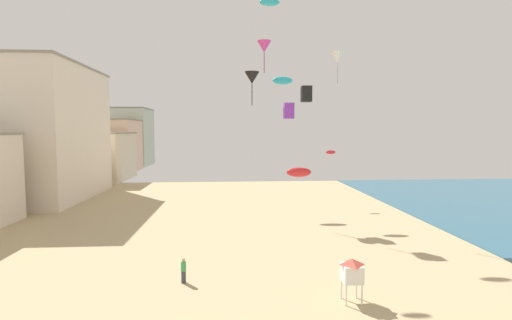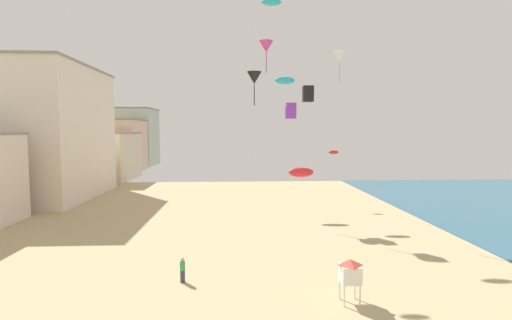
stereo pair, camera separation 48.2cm
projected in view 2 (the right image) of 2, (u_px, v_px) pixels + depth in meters
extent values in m
cube|color=silver|center=(37.00, 134.00, 52.97)|extent=(15.78, 19.69, 18.90)
cube|color=gray|center=(34.00, 66.00, 52.21)|extent=(16.10, 20.08, 0.30)
cube|color=beige|center=(93.00, 157.00, 73.46)|extent=(15.44, 14.61, 9.32)
cube|color=gray|center=(92.00, 133.00, 73.08)|extent=(15.74, 14.90, 0.30)
cube|color=beige|center=(119.00, 146.00, 89.16)|extent=(10.80, 13.60, 12.37)
cube|color=#89715E|center=(118.00, 120.00, 88.66)|extent=(11.02, 13.87, 0.30)
cube|color=#B7C6B2|center=(136.00, 138.00, 104.84)|extent=(10.31, 13.73, 15.97)
cube|color=slate|center=(136.00, 109.00, 104.19)|extent=(10.52, 14.01, 0.30)
cube|color=#383D4C|center=(183.00, 276.00, 23.76)|extent=(0.28, 0.18, 0.80)
cylinder|color=#389951|center=(182.00, 266.00, 23.70)|extent=(0.34, 0.34, 0.60)
sphere|color=tan|center=(182.00, 259.00, 23.67)|extent=(0.24, 0.24, 0.24)
cylinder|color=white|center=(344.00, 296.00, 20.45)|extent=(0.10, 0.10, 1.20)
cylinder|color=white|center=(360.00, 296.00, 20.50)|extent=(0.10, 0.10, 1.20)
cylinder|color=white|center=(340.00, 289.00, 21.35)|extent=(0.10, 0.10, 1.20)
cylinder|color=white|center=(355.00, 289.00, 21.39)|extent=(0.10, 0.10, 1.20)
cube|color=white|center=(350.00, 274.00, 20.83)|extent=(1.10, 1.10, 1.00)
pyramid|color=#D14C3D|center=(350.00, 262.00, 20.78)|extent=(1.10, 1.10, 0.35)
cone|color=#DB3D9E|center=(266.00, 47.00, 39.61)|extent=(1.50, 1.50, 1.23)
cylinder|color=#992A6E|center=(266.00, 63.00, 39.74)|extent=(0.08, 0.08, 2.18)
cube|color=purple|center=(291.00, 111.00, 39.50)|extent=(1.07, 1.07, 1.69)
cone|color=white|center=(340.00, 57.00, 37.35)|extent=(1.42, 1.42, 1.16)
cylinder|color=#A4A4A4|center=(339.00, 73.00, 37.47)|extent=(0.08, 0.08, 2.06)
ellipsoid|color=#2DB7CC|center=(271.00, 2.00, 37.28)|extent=(2.05, 0.57, 0.80)
ellipsoid|color=red|center=(334.00, 152.00, 47.34)|extent=(1.30, 0.36, 0.51)
ellipsoid|color=red|center=(301.00, 172.00, 41.24)|extent=(2.82, 0.78, 1.10)
cone|color=black|center=(254.00, 78.00, 42.18)|extent=(1.70, 1.70, 1.39)
cylinder|color=black|center=(254.00, 95.00, 42.33)|extent=(0.09, 0.09, 2.47)
cube|color=black|center=(308.00, 94.00, 36.20)|extent=(1.00, 1.00, 1.57)
ellipsoid|color=#2DB7CC|center=(285.00, 80.00, 43.23)|extent=(2.38, 0.66, 0.93)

